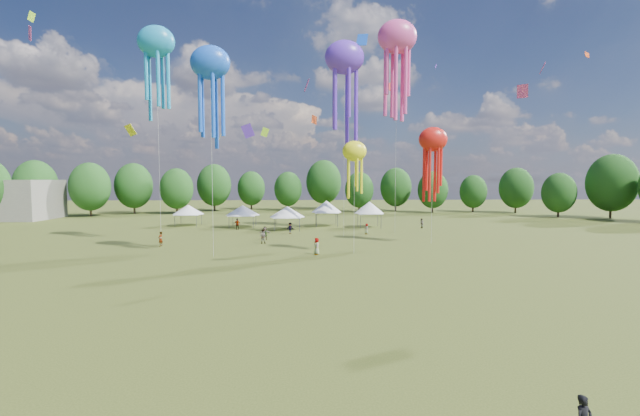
{
  "coord_description": "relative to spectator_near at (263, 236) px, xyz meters",
  "views": [
    {
      "loc": [
        -0.9,
        -14.91,
        8.03
      ],
      "look_at": [
        0.35,
        15.0,
        6.0
      ],
      "focal_mm": 23.48,
      "sensor_mm": 36.0,
      "label": 1
    }
  ],
  "objects": [
    {
      "name": "show_kites",
      "position": [
        9.24,
        3.85,
        20.88
      ],
      "size": [
        37.6,
        22.23,
        31.51
      ],
      "color": "blue",
      "rests_on": "ground"
    },
    {
      "name": "treeline",
      "position": [
        2.06,
        24.9,
        5.66
      ],
      "size": [
        201.57,
        95.24,
        13.43
      ],
      "color": "#38281C",
      "rests_on": "ground"
    },
    {
      "name": "spectator_near",
      "position": [
        0.0,
        0.0,
        0.0
      ],
      "size": [
        0.94,
        0.78,
        1.77
      ],
      "primitive_type": "imported",
      "rotation": [
        0.0,
        0.0,
        3.01
      ],
      "color": "gray",
      "rests_on": "ground"
    },
    {
      "name": "spectators_far",
      "position": [
        4.19,
        5.94,
        -0.02
      ],
      "size": [
        37.43,
        24.55,
        1.83
      ],
      "color": "gray",
      "rests_on": "ground"
    },
    {
      "name": "festival_tents",
      "position": [
        1.76,
        17.82,
        2.19
      ],
      "size": [
        36.17,
        12.34,
        4.43
      ],
      "color": "#47474C",
      "rests_on": "ground"
    },
    {
      "name": "ground",
      "position": [
        5.93,
        -37.61,
        -0.89
      ],
      "size": [
        300.0,
        300.0,
        0.0
      ],
      "primitive_type": "plane",
      "color": "#384416",
      "rests_on": "ground"
    },
    {
      "name": "small_kites",
      "position": [
        5.84,
        3.18,
        27.44
      ],
      "size": [
        72.07,
        64.04,
        44.58
      ],
      "color": "blue",
      "rests_on": "ground"
    }
  ]
}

